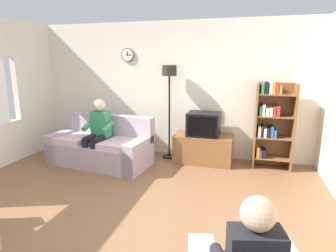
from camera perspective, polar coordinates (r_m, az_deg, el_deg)
ground_plane at (r=3.83m, az=-10.12°, el=-17.32°), size 12.00×12.00×0.00m
back_wall_assembly at (r=5.85m, az=0.68°, el=7.34°), size 6.20×0.17×2.70m
couch at (r=5.56m, az=-13.38°, el=-4.23°), size 1.99×1.09×0.90m
tv_stand at (r=5.52m, az=7.09°, el=-4.54°), size 1.10×0.56×0.54m
tv at (r=5.37m, az=7.20°, el=0.40°), size 0.60×0.49×0.44m
bookshelf at (r=5.41m, az=20.19°, el=0.79°), size 0.68×0.36×1.58m
floor_lamp at (r=5.53m, az=0.27°, el=8.06°), size 0.28×0.28×1.85m
person_on_couch at (r=5.36m, az=-14.04°, el=-0.63°), size 0.54×0.57×1.24m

